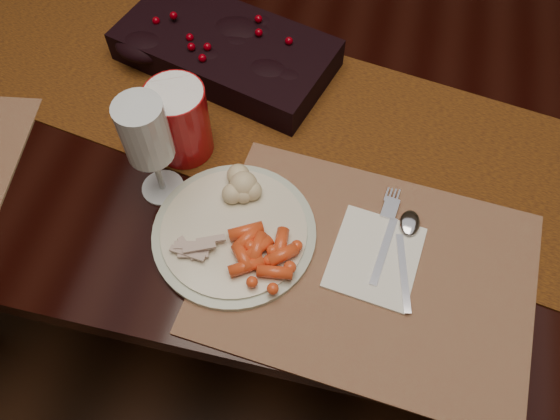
% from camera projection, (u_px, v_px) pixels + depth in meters
% --- Properties ---
extents(floor, '(5.00, 5.00, 0.00)m').
position_uv_depth(floor, '(301.00, 268.00, 1.61)').
color(floor, black).
rests_on(floor, ground).
extents(dining_table, '(1.80, 1.00, 0.75)m').
position_uv_depth(dining_table, '(307.00, 200.00, 1.29)').
color(dining_table, black).
rests_on(dining_table, floor).
extents(table_runner, '(1.75, 0.64, 0.00)m').
position_uv_depth(table_runner, '(334.00, 132.00, 0.91)').
color(table_runner, '#432C0F').
rests_on(table_runner, dining_table).
extents(centerpiece, '(0.41, 0.29, 0.08)m').
position_uv_depth(centerpiece, '(225.00, 46.00, 0.97)').
color(centerpiece, black).
rests_on(centerpiece, table_runner).
extents(placemat_main, '(0.49, 0.38, 0.00)m').
position_uv_depth(placemat_main, '(367.00, 272.00, 0.78)').
color(placemat_main, brown).
rests_on(placemat_main, dining_table).
extents(dinner_plate, '(0.26, 0.26, 0.01)m').
position_uv_depth(dinner_plate, '(234.00, 232.00, 0.80)').
color(dinner_plate, beige).
rests_on(dinner_plate, placemat_main).
extents(baby_carrots, '(0.12, 0.11, 0.02)m').
position_uv_depth(baby_carrots, '(270.00, 251.00, 0.77)').
color(baby_carrots, '#E0451C').
rests_on(baby_carrots, dinner_plate).
extents(mashed_potatoes, '(0.07, 0.06, 0.04)m').
position_uv_depth(mashed_potatoes, '(247.00, 183.00, 0.82)').
color(mashed_potatoes, beige).
rests_on(mashed_potatoes, dinner_plate).
extents(turkey_shreds, '(0.08, 0.07, 0.02)m').
position_uv_depth(turkey_shreds, '(197.00, 245.00, 0.78)').
color(turkey_shreds, gray).
rests_on(turkey_shreds, dinner_plate).
extents(napkin, '(0.14, 0.16, 0.00)m').
position_uv_depth(napkin, '(375.00, 257.00, 0.79)').
color(napkin, white).
rests_on(napkin, placemat_main).
extents(fork, '(0.04, 0.15, 0.00)m').
position_uv_depth(fork, '(385.00, 239.00, 0.80)').
color(fork, silver).
rests_on(fork, napkin).
extents(spoon, '(0.06, 0.16, 0.00)m').
position_uv_depth(spoon, '(405.00, 257.00, 0.78)').
color(spoon, silver).
rests_on(spoon, napkin).
extents(red_cup, '(0.11, 0.11, 0.13)m').
position_uv_depth(red_cup, '(180.00, 121.00, 0.84)').
color(red_cup, maroon).
rests_on(red_cup, placemat_main).
extents(wine_glass, '(0.09, 0.09, 0.19)m').
position_uv_depth(wine_glass, '(151.00, 152.00, 0.78)').
color(wine_glass, silver).
rests_on(wine_glass, dining_table).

